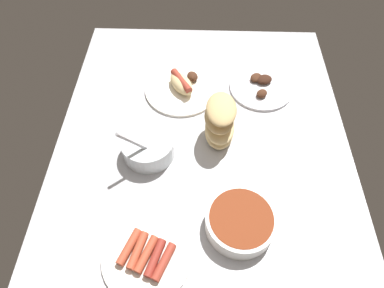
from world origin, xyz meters
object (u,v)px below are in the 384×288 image
Objects in this scene: bread_stack at (220,122)px; plate_grilled_meat at (261,87)px; plate_hotdog_assembled at (182,86)px; plate_sausages at (147,256)px; bowl_chili at (240,221)px; bowl_coleslaw at (148,146)px.

bread_stack is 27.15cm from plate_grilled_meat.
bread_stack is 0.66× the size of plate_grilled_meat.
plate_grilled_meat is (-1.64, 27.47, -0.79)cm from plate_hotdog_assembled.
plate_hotdog_assembled reaches higher than plate_grilled_meat.
bread_stack is at bearing 154.57° from plate_sausages.
plate_hotdog_assembled is at bearing -160.52° from bowl_chili.
bread_stack is at bearing 108.34° from bowl_coleslaw.
plate_grilled_meat is at bearing 150.90° from plate_sausages.
plate_sausages is at bearing -69.14° from bowl_chili.
plate_grilled_meat is (-50.81, 10.08, -2.15)cm from bowl_chili.
plate_grilled_meat is at bearing 168.77° from bowl_chili.
plate_sausages is (57.97, -5.70, -0.63)cm from plate_hotdog_assembled.
bowl_chili is 29.92cm from bread_stack.
bowl_chili is 0.81× the size of plate_sausages.
bowl_coleslaw reaches higher than plate_hotdog_assembled.
bowl_coleslaw is at bearing -130.64° from bowl_chili.
bowl_chili is 24.79cm from plate_sausages.
plate_sausages is at bearing -25.43° from bread_stack.
bowl_coleslaw reaches higher than plate_grilled_meat.
bowl_coleslaw reaches higher than plate_sausages.
bowl_chili is 51.85cm from plate_grilled_meat.
plate_sausages is (8.80, -23.09, -1.99)cm from bowl_chili.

